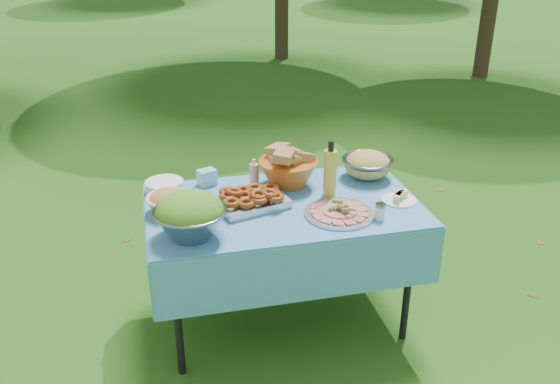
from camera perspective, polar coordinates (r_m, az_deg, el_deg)
The scene contains 14 objects.
ground at distance 3.60m, azimuth 0.30°, elevation -12.09°, with size 80.00×80.00×0.00m, color #153509.
picnic_table at distance 3.38m, azimuth 0.31°, elevation -6.96°, with size 1.46×0.86×0.76m, color #7ECEF2.
salad_bowl at distance 2.86m, azimuth -8.64°, elevation -2.23°, with size 0.35×0.35×0.23m, color gray, non-canonical shape.
pasta_bowl_white at distance 3.13m, azimuth -10.59°, elevation -0.82°, with size 0.24×0.24×0.13m, color white, non-canonical shape.
plate_stack at distance 3.39m, azimuth -11.05°, elevation 0.56°, with size 0.21×0.21×0.06m, color white.
wipes_box at distance 3.43m, azimuth -7.04°, elevation 1.43°, with size 0.10×0.07×0.09m, color #8FD8E2.
sanitizer_bottle at distance 3.40m, azimuth -2.50°, elevation 1.95°, with size 0.05×0.05×0.15m, color pink.
bread_bowl at distance 3.38m, azimuth 0.79°, elevation 2.50°, with size 0.34×0.34×0.23m, color #C55C1A, non-canonical shape.
pasta_bowl_steel at distance 3.53m, azimuth 8.44°, elevation 2.66°, with size 0.30×0.30×0.16m, color gray, non-canonical shape.
fried_tray at distance 3.16m, azimuth -2.79°, elevation -0.65°, with size 0.37×0.26×0.09m, color silver.
charcuterie_platter at distance 3.08m, azimuth 5.77°, elevation -1.48°, with size 0.37×0.37×0.08m, color #B7B8BF.
oil_bottle at distance 3.24m, azimuth 4.85°, elevation 2.24°, with size 0.07×0.07×0.32m, color gold.
cheese_plate at distance 3.28m, azimuth 11.42°, elevation -0.41°, with size 0.19×0.19×0.05m, color white.
shaker at distance 3.06m, azimuth 9.61°, elevation -1.85°, with size 0.05×0.05×0.09m, color white.
Camera 1 is at (-0.67, -2.78, 2.18)m, focal length 38.00 mm.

